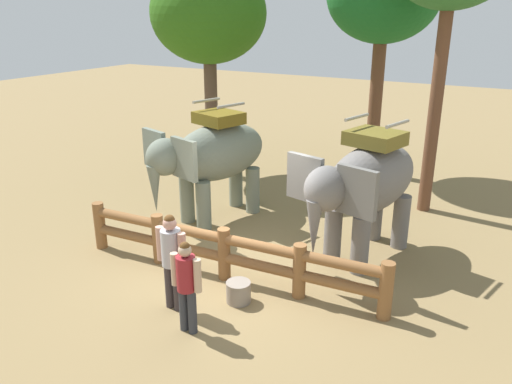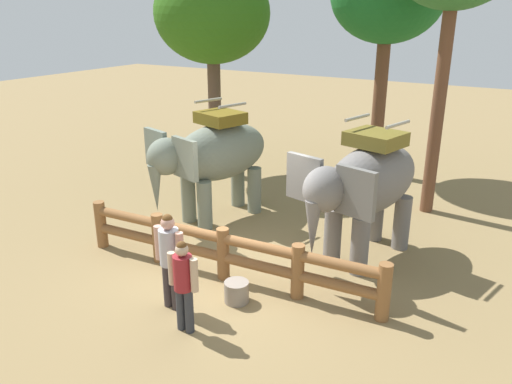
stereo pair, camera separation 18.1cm
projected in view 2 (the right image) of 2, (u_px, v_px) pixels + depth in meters
The scene contains 8 objects.
ground_plane at pixel (223, 278), 9.98m from camera, with size 60.00×60.00×0.00m, color olive.
log_fence at pixel (223, 250), 9.80m from camera, with size 6.45×0.59×1.05m.
elephant_near_left at pixel (214, 155), 12.29m from camera, with size 2.32×3.49×2.92m.
elephant_center at pixel (366, 184), 10.24m from camera, with size 2.24×3.52×2.94m.
tourist_woman_in_black at pixel (183, 280), 8.07m from camera, with size 0.57×0.31×1.60m.
tourist_man_in_blue at pixel (170, 255), 8.69m from camera, with size 0.63×0.36×1.77m.
tree_back_center at pixel (212, 15), 14.85m from camera, with size 3.39×3.39×6.29m.
feed_bucket at pixel (237, 292), 9.14m from camera, with size 0.44×0.44×0.39m.
Camera 2 is at (5.03, -7.26, 4.98)m, focal length 35.79 mm.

